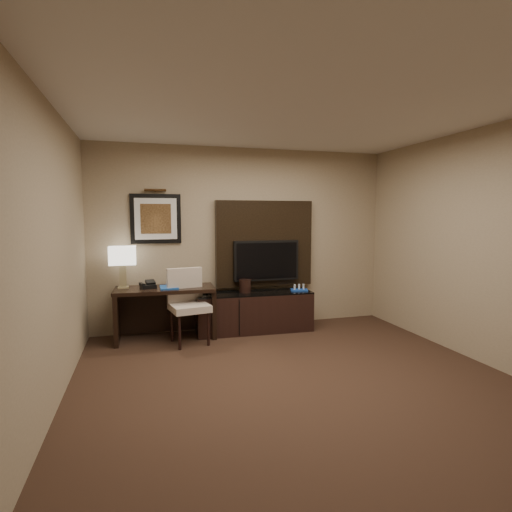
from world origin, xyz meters
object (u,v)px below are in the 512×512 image
object	(u,v)px
credenza	(254,312)
water_bottle	(192,279)
ice_bucket	(245,286)
tv	(266,260)
minibar_tray	(299,288)
desk_phone	(148,285)
table_lamp	(123,269)
desk_chair	(189,307)
desk	(165,313)

from	to	relation	value
credenza	water_bottle	xyz separation A→B (m)	(-0.89, 0.03, 0.52)
credenza	ice_bucket	size ratio (longest dim) A/B	8.83
credenza	tv	xyz separation A→B (m)	(0.24, 0.19, 0.73)
tv	minibar_tray	bearing A→B (deg)	-28.94
desk_phone	ice_bucket	world-z (taller)	desk_phone
table_lamp	desk_chair	bearing A→B (deg)	-26.70
desk	water_bottle	distance (m)	0.59
desk_chair	ice_bucket	world-z (taller)	desk_chair
desk_chair	table_lamp	distance (m)	1.06
table_lamp	minibar_tray	bearing A→B (deg)	-3.82
desk_chair	minibar_tray	bearing A→B (deg)	-1.60
desk_chair	water_bottle	size ratio (longest dim) A/B	5.49
desk_chair	minibar_tray	world-z (taller)	desk_chair
minibar_tray	credenza	bearing A→B (deg)	175.57
credenza	tv	bearing A→B (deg)	40.32
desk	credenza	size ratio (longest dim) A/B	0.79
desk_phone	desk	bearing A→B (deg)	-18.27
tv	desk_phone	world-z (taller)	tv
desk_phone	minibar_tray	world-z (taller)	desk_phone
desk_chair	credenza	bearing A→B (deg)	7.14
desk_phone	water_bottle	xyz separation A→B (m)	(0.60, 0.02, 0.04)
desk_chair	table_lamp	xyz separation A→B (m)	(-0.84, 0.42, 0.48)
desk	table_lamp	distance (m)	0.83
tv	water_bottle	world-z (taller)	tv
tv	desk_phone	size ratio (longest dim) A/B	5.25
desk_chair	water_bottle	bearing A→B (deg)	65.99
table_lamp	ice_bucket	world-z (taller)	table_lamp
desk	desk_chair	bearing A→B (deg)	-43.52
tv	desk_phone	distance (m)	1.76
water_bottle	desk	bearing A→B (deg)	-175.57
credenza	tv	world-z (taller)	tv
credenza	ice_bucket	distance (m)	0.41
ice_bucket	desk_phone	bearing A→B (deg)	-179.23
ice_bucket	tv	bearing A→B (deg)	23.21
water_bottle	ice_bucket	bearing A→B (deg)	0.11
minibar_tray	desk_phone	bearing A→B (deg)	178.28
desk	minibar_tray	xyz separation A→B (m)	(1.95, -0.05, 0.27)
tv	table_lamp	bearing A→B (deg)	-177.89
credenza	ice_bucket	world-z (taller)	ice_bucket
credenza	minibar_tray	bearing A→B (deg)	-2.45
desk	desk_phone	xyz separation A→B (m)	(-0.22, 0.01, 0.41)
desk	table_lamp	bearing A→B (deg)	170.64
desk_phone	minibar_tray	distance (m)	2.18
table_lamp	desk	bearing A→B (deg)	-11.88
table_lamp	water_bottle	size ratio (longest dim) A/B	2.92
desk_chair	ice_bucket	bearing A→B (deg)	11.47
desk	desk_phone	distance (m)	0.46
credenza	desk_phone	world-z (taller)	desk_phone
minibar_tray	water_bottle	bearing A→B (deg)	177.02
table_lamp	minibar_tray	size ratio (longest dim) A/B	2.13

